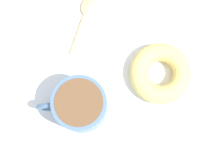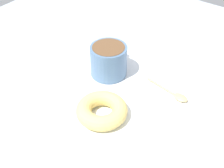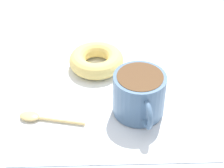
% 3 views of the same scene
% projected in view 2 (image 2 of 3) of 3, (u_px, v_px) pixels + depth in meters
% --- Properties ---
extents(ground_plane, '(1.20, 1.20, 0.02)m').
position_uv_depth(ground_plane, '(116.00, 102.00, 0.72)').
color(ground_plane, '#99A8B7').
extents(napkin, '(0.35, 0.35, 0.00)m').
position_uv_depth(napkin, '(112.00, 91.00, 0.74)').
color(napkin, white).
rests_on(napkin, ground_plane).
extents(coffee_cup, '(0.09, 0.12, 0.08)m').
position_uv_depth(coffee_cup, '(109.00, 60.00, 0.76)').
color(coffee_cup, slate).
rests_on(coffee_cup, napkin).
extents(donut, '(0.11, 0.11, 0.03)m').
position_uv_depth(donut, '(102.00, 110.00, 0.66)').
color(donut, '#E5C66B').
rests_on(donut, napkin).
extents(spoon, '(0.12, 0.03, 0.01)m').
position_uv_depth(spoon, '(175.00, 95.00, 0.72)').
color(spoon, '#D8B772').
rests_on(spoon, napkin).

